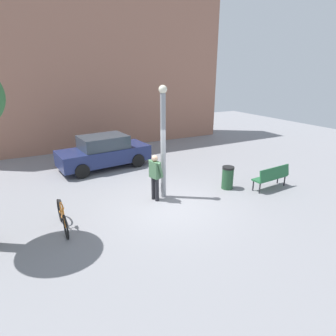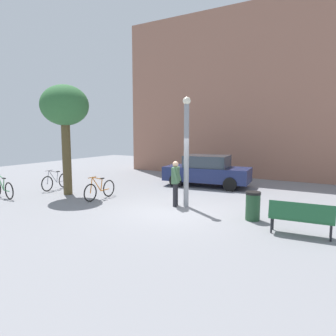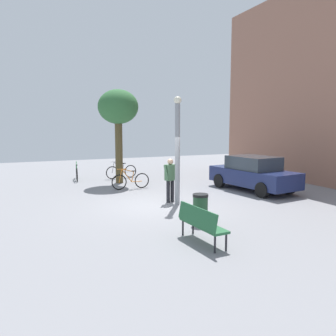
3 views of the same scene
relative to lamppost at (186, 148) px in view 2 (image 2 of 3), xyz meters
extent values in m
plane|color=gray|center=(-0.12, -0.70, -2.14)|extent=(36.00, 36.00, 0.00)
cube|color=#9E6B56|center=(-0.12, 8.92, 2.82)|extent=(16.34, 2.00, 9.92)
cylinder|color=gray|center=(0.00, 0.00, -0.29)|extent=(0.18, 0.18, 3.70)
sphere|color=#F2EACC|center=(0.00, 0.00, 1.68)|extent=(0.28, 0.28, 0.28)
cylinder|color=#232328|center=(-0.41, -0.02, -1.72)|extent=(0.14, 0.14, 0.85)
cylinder|color=#232328|center=(-0.36, -0.21, -1.72)|extent=(0.14, 0.14, 0.85)
cube|color=#47704C|center=(-0.38, -0.11, -0.99)|extent=(0.31, 0.44, 0.60)
sphere|color=tan|center=(-0.38, -0.11, -0.58)|extent=(0.22, 0.22, 0.22)
cylinder|color=#47704C|center=(-0.40, 0.14, -0.96)|extent=(0.24, 0.15, 0.55)
cylinder|color=#47704C|center=(-0.27, -0.34, -0.96)|extent=(0.24, 0.15, 0.55)
cube|color=#236038|center=(4.04, -1.23, -1.69)|extent=(1.63, 0.55, 0.06)
cube|color=#236038|center=(4.05, -1.42, -1.44)|extent=(1.60, 0.24, 0.44)
cylinder|color=black|center=(3.31, -1.12, -1.93)|extent=(0.05, 0.05, 0.42)
cylinder|color=black|center=(4.75, -1.02, -1.93)|extent=(0.05, 0.05, 0.42)
cylinder|color=black|center=(3.33, -1.44, -1.93)|extent=(0.05, 0.05, 0.42)
cylinder|color=black|center=(4.77, -1.34, -1.93)|extent=(0.05, 0.05, 0.42)
cylinder|color=brown|center=(-5.47, -0.66, -0.57)|extent=(0.37, 0.37, 3.14)
ellipsoid|color=#316837|center=(-5.47, -0.66, 1.71)|extent=(2.01, 2.01, 1.71)
torus|color=black|center=(-6.79, -0.69, -1.79)|extent=(0.14, 0.71, 0.71)
torus|color=black|center=(-6.93, 0.40, -1.79)|extent=(0.14, 0.71, 0.71)
cylinder|color=#ADADB7|center=(-6.84, -0.33, -1.50)|extent=(0.10, 0.50, 0.64)
cylinder|color=#ADADB7|center=(-6.84, -0.28, -1.27)|extent=(0.11, 0.58, 0.18)
cylinder|color=#ADADB7|center=(-6.87, -0.04, -1.58)|extent=(0.05, 0.14, 0.48)
cylinder|color=#ADADB7|center=(-6.90, 0.16, -1.81)|extent=(0.10, 0.50, 0.04)
cylinder|color=#ADADB7|center=(-6.80, -0.62, -1.50)|extent=(0.06, 0.17, 0.63)
cube|color=black|center=(-6.88, 0.01, -1.31)|extent=(0.10, 0.21, 0.04)
cylinder|color=#ADADB7|center=(-6.81, -0.56, -1.19)|extent=(0.09, 0.44, 0.03)
torus|color=black|center=(-6.71, -2.58, -1.79)|extent=(0.71, 0.14, 0.71)
cylinder|color=#338447|center=(-7.44, -2.48, -1.50)|extent=(0.50, 0.10, 0.64)
cylinder|color=#338447|center=(-7.39, -2.48, -1.27)|extent=(0.58, 0.11, 0.18)
cylinder|color=#338447|center=(-7.16, -2.52, -1.58)|extent=(0.14, 0.05, 0.48)
cylinder|color=#338447|center=(-6.96, -2.54, -1.81)|extent=(0.50, 0.10, 0.04)
cube|color=black|center=(-7.11, -2.52, -1.31)|extent=(0.21, 0.11, 0.04)
torus|color=black|center=(-3.59, -1.21, -1.79)|extent=(0.06, 0.71, 0.71)
torus|color=black|center=(-3.61, -0.11, -1.79)|extent=(0.06, 0.71, 0.71)
cylinder|color=orange|center=(-3.59, -0.84, -1.50)|extent=(0.04, 0.50, 0.64)
cylinder|color=orange|center=(-3.60, -0.79, -1.27)|extent=(0.05, 0.58, 0.18)
cylinder|color=orange|center=(-3.60, -0.56, -1.58)|extent=(0.04, 0.14, 0.48)
cylinder|color=orange|center=(-3.60, -0.36, -1.81)|extent=(0.04, 0.50, 0.04)
cylinder|color=orange|center=(-3.59, -1.14, -1.50)|extent=(0.04, 0.17, 0.63)
cube|color=black|center=(-3.60, -0.51, -1.31)|extent=(0.08, 0.20, 0.04)
cylinder|color=orange|center=(-3.59, -1.08, -1.19)|extent=(0.04, 0.44, 0.03)
cube|color=navy|center=(-1.00, 4.25, -1.52)|extent=(4.37, 2.16, 0.70)
cube|color=#333D47|center=(-1.00, 4.25, -0.89)|extent=(2.26, 1.79, 0.60)
cylinder|color=black|center=(0.25, 5.20, -1.82)|extent=(0.66, 0.29, 0.64)
cylinder|color=black|center=(0.43, 3.61, -1.82)|extent=(0.66, 0.29, 0.64)
cylinder|color=black|center=(-2.43, 4.90, -1.82)|extent=(0.66, 0.29, 0.64)
cylinder|color=black|center=(-2.25, 3.31, -1.82)|extent=(0.66, 0.29, 0.64)
cylinder|color=#234C2D|center=(2.57, -0.47, -1.73)|extent=(0.44, 0.44, 0.82)
cylinder|color=black|center=(2.57, -0.47, -1.28)|extent=(0.46, 0.46, 0.08)
camera|label=1|loc=(-4.20, -8.41, 2.23)|focal=29.90mm
camera|label=2|loc=(4.98, -9.82, 0.64)|focal=32.73mm
camera|label=3|loc=(11.12, -5.36, 0.76)|focal=36.08mm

